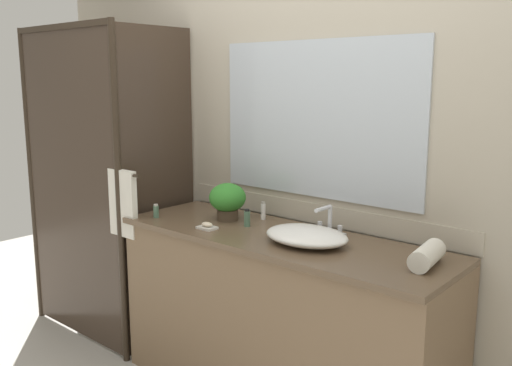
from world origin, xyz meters
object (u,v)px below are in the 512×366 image
object	(u,v)px
amenity_bottle_body_wash	(156,211)
rolled_towel_near_edge	(427,256)
potted_plant	(228,199)
amenity_bottle_lotion	(247,218)
faucet	(329,225)
amenity_bottle_conditioner	(263,211)
soap_dish	(207,226)
sink_basin	(307,236)

from	to	relation	value
amenity_bottle_body_wash	rolled_towel_near_edge	bearing A→B (deg)	7.69
potted_plant	amenity_bottle_lotion	bearing A→B (deg)	-11.61
faucet	amenity_bottle_conditioner	size ratio (longest dim) A/B	1.69
potted_plant	rolled_towel_near_edge	xyz separation A→B (m)	(1.17, -0.02, -0.07)
soap_dish	amenity_bottle_conditioner	distance (m)	0.36
amenity_bottle_conditioner	sink_basin	bearing A→B (deg)	-25.90
potted_plant	rolled_towel_near_edge	size ratio (longest dim) A/B	0.86
amenity_bottle_conditioner	rolled_towel_near_edge	xyz separation A→B (m)	(1.03, -0.16, -0.00)
rolled_towel_near_edge	sink_basin	bearing A→B (deg)	-173.97
sink_basin	amenity_bottle_lotion	size ratio (longest dim) A/B	4.48
amenity_bottle_conditioner	rolled_towel_near_edge	bearing A→B (deg)	-8.83
amenity_bottle_conditioner	amenity_bottle_lotion	xyz separation A→B (m)	(0.03, -0.17, -0.00)
amenity_bottle_body_wash	amenity_bottle_conditioner	size ratio (longest dim) A/B	0.78
sink_basin	amenity_bottle_body_wash	xyz separation A→B (m)	(-0.94, -0.14, -0.00)
soap_dish	rolled_towel_near_edge	xyz separation A→B (m)	(1.12, 0.19, 0.03)
soap_dish	rolled_towel_near_edge	distance (m)	1.14
soap_dish	amenity_bottle_body_wash	bearing A→B (deg)	-177.18
amenity_bottle_lotion	rolled_towel_near_edge	distance (m)	1.00
soap_dish	faucet	bearing A→B (deg)	29.80
soap_dish	amenity_bottle_lotion	distance (m)	0.22
soap_dish	amenity_bottle_body_wash	distance (m)	0.39
amenity_bottle_body_wash	amenity_bottle_lotion	xyz separation A→B (m)	(0.52, 0.19, 0.01)
faucet	amenity_bottle_lotion	distance (m)	0.45
potted_plant	amenity_bottle_body_wash	distance (m)	0.42
amenity_bottle_body_wash	amenity_bottle_conditioner	world-z (taller)	amenity_bottle_conditioner
soap_dish	rolled_towel_near_edge	world-z (taller)	rolled_towel_near_edge
soap_dish	amenity_bottle_body_wash	size ratio (longest dim) A/B	1.27
sink_basin	amenity_bottle_conditioner	world-z (taller)	amenity_bottle_conditioner
amenity_bottle_body_wash	amenity_bottle_conditioner	distance (m)	0.61
faucet	amenity_bottle_body_wash	xyz separation A→B (m)	(-0.94, -0.33, -0.02)
faucet	rolled_towel_near_edge	xyz separation A→B (m)	(0.57, -0.13, -0.01)
sink_basin	soap_dish	distance (m)	0.56
amenity_bottle_lotion	sink_basin	bearing A→B (deg)	-6.62
rolled_towel_near_edge	amenity_bottle_conditioner	bearing A→B (deg)	171.17
amenity_bottle_conditioner	soap_dish	bearing A→B (deg)	-105.44
soap_dish	rolled_towel_near_edge	bearing A→B (deg)	9.36
amenity_bottle_body_wash	amenity_bottle_conditioner	xyz separation A→B (m)	(0.49, 0.36, 0.01)
sink_basin	potted_plant	world-z (taller)	potted_plant
potted_plant	amenity_bottle_lotion	xyz separation A→B (m)	(0.18, -0.04, -0.07)
faucet	amenity_bottle_body_wash	world-z (taller)	faucet
soap_dish	amenity_bottle_body_wash	world-z (taller)	amenity_bottle_body_wash
amenity_bottle_conditioner	amenity_bottle_lotion	bearing A→B (deg)	-79.57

